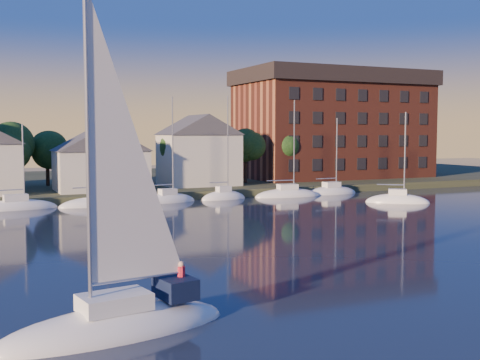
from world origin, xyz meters
TOP-DOWN VIEW (x-y plane):
  - shoreline_land at (0.00, 75.00)m, footprint 160.00×50.00m
  - wooden_dock at (0.00, 52.00)m, footprint 120.00×3.00m
  - clubhouse_centre at (-6.00, 57.00)m, footprint 11.55×8.40m
  - clubhouse_east at (8.00, 59.00)m, footprint 10.50×8.40m
  - condo_block at (34.00, 64.95)m, footprint 31.00×17.00m
  - tree_line at (2.00, 63.00)m, footprint 93.40×5.40m
  - moored_fleet at (-8.00, 49.00)m, footprint 71.50×2.40m
  - hero_sailboat at (-15.86, 4.78)m, footprint 10.53×4.86m
  - drifting_sailboat_right at (24.86, 37.05)m, footprint 7.43×6.54m

SIDE VIEW (x-z plane):
  - shoreline_land at x=0.00m, z-range -1.00..1.00m
  - wooden_dock at x=0.00m, z-range -0.50..0.50m
  - drifting_sailboat_right at x=24.86m, z-range -5.79..5.99m
  - moored_fleet at x=-8.00m, z-range -5.93..6.12m
  - hero_sailboat at x=-15.86m, z-range -7.15..8.42m
  - clubhouse_centre at x=-6.00m, z-range 1.09..9.17m
  - clubhouse_east at x=8.00m, z-range 1.10..10.90m
  - tree_line at x=2.00m, z-range 2.73..11.63m
  - condo_block at x=34.00m, z-range 1.09..18.49m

